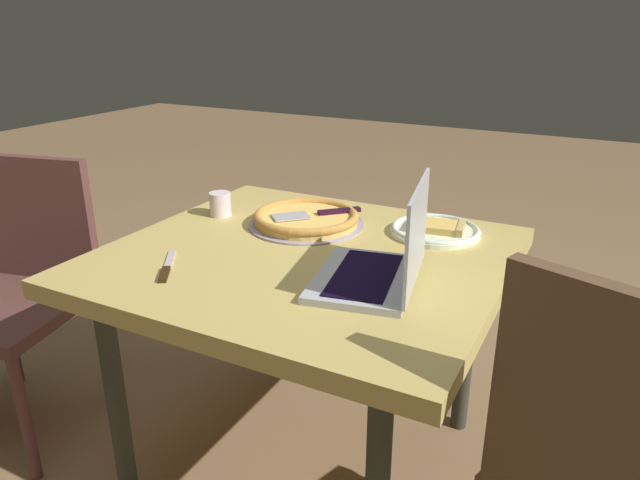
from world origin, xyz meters
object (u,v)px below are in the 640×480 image
pizza_tray (306,219)px  chair_far (18,279)px  laptop (382,263)px  drink_cup (220,204)px  dining_table (306,275)px  chair_near (611,476)px  pizza_plate (436,230)px  table_knife (166,269)px

pizza_tray → chair_far: bearing=-154.4°
laptop → drink_cup: 0.70m
chair_far → drink_cup: bearing=33.0°
chair_far → dining_table: bearing=12.8°
chair_far → chair_near: bearing=-3.2°
pizza_plate → chair_far: chair_far is taller
drink_cup → laptop: bearing=-20.4°
pizza_tray → drink_cup: 0.30m
drink_cup → chair_near: chair_near is taller
pizza_tray → chair_far: (-0.85, -0.41, -0.22)m
pizza_plate → chair_near: chair_near is taller
laptop → pizza_plate: laptop is taller
pizza_plate → chair_far: (-1.23, -0.52, -0.21)m
chair_near → laptop: bearing=158.0°
table_knife → chair_near: (1.06, -0.04, -0.18)m
dining_table → table_knife: bearing=-133.0°
chair_near → chair_far: 1.76m
drink_cup → chair_near: bearing=-21.1°
drink_cup → chair_far: (-0.56, -0.36, -0.24)m
laptop → chair_near: size_ratio=0.39×
laptop → dining_table: bearing=159.8°
pizza_plate → laptop: bearing=-91.9°
chair_near → drink_cup: bearing=158.9°
laptop → drink_cup: laptop is taller
laptop → table_knife: laptop is taller
laptop → pizza_tray: laptop is taller
laptop → chair_far: 1.25m
pizza_tray → drink_cup: drink_cup is taller
table_knife → drink_cup: size_ratio=2.34×
laptop → table_knife: (-0.52, -0.18, -0.05)m
chair_near → chair_far: bearing=176.8°
drink_cup → dining_table: bearing=-20.5°
pizza_plate → pizza_tray: pizza_tray is taller
dining_table → drink_cup: 0.44m
chair_far → pizza_tray: bearing=25.6°
table_knife → drink_cup: (-0.14, 0.42, 0.04)m
dining_table → chair_far: chair_far is taller
pizza_plate → drink_cup: drink_cup is taller
pizza_tray → chair_near: (0.91, -0.51, -0.20)m
dining_table → drink_cup: size_ratio=13.80×
drink_cup → chair_near: 1.30m
pizza_tray → drink_cup: (-0.29, -0.04, 0.02)m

